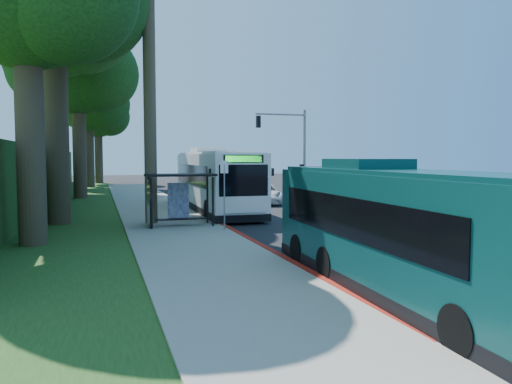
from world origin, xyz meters
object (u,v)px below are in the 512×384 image
object	(u,v)px
bus_shelter	(175,190)
pickup	(263,194)
teal_bus	(400,229)
white_bus	(215,180)

from	to	relation	value
bus_shelter	pickup	distance (m)	13.07
teal_bus	white_bus	bearing A→B (deg)	92.13
white_bus	pickup	xyz separation A→B (m)	(4.39, 3.71, -1.22)
white_bus	teal_bus	size ratio (longest dim) A/B	1.20
bus_shelter	teal_bus	size ratio (longest dim) A/B	0.29
white_bus	pickup	distance (m)	5.88
bus_shelter	teal_bus	bearing A→B (deg)	-75.13
bus_shelter	white_bus	xyz separation A→B (m)	(3.46, 6.68, 0.12)
bus_shelter	white_bus	world-z (taller)	white_bus
bus_shelter	teal_bus	distance (m)	13.48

